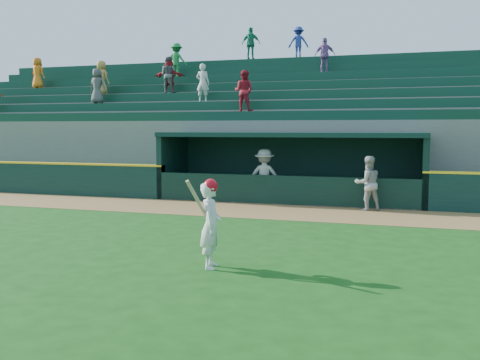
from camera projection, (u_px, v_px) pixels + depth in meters
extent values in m
plane|color=#134411|center=(219.00, 243.00, 12.11)|extent=(120.00, 120.00, 0.00)
cube|color=olive|center=(271.00, 211.00, 16.77)|extent=(40.00, 3.00, 0.01)
imported|color=#9F9F9A|center=(368.00, 183.00, 16.90)|extent=(1.04, 0.94, 1.73)
imported|color=#A6A6A1|center=(264.00, 176.00, 18.80)|extent=(1.31, 0.89, 1.88)
cube|color=slate|center=(290.00, 200.00, 19.42)|extent=(9.00, 2.60, 0.04)
cube|color=black|center=(174.00, 166.00, 20.68)|extent=(0.20, 2.60, 2.30)
cube|color=black|center=(425.00, 172.00, 17.95)|extent=(0.20, 2.60, 2.30)
cube|color=black|center=(297.00, 166.00, 20.55)|extent=(9.40, 0.20, 2.30)
cube|color=black|center=(291.00, 135.00, 19.20)|extent=(9.40, 2.80, 0.16)
cube|color=black|center=(283.00, 190.00, 18.22)|extent=(9.00, 0.16, 1.00)
cube|color=brown|center=(294.00, 191.00, 20.16)|extent=(8.40, 0.45, 0.10)
cube|color=slate|center=(300.00, 158.00, 21.02)|extent=(34.00, 0.85, 2.91)
cube|color=#0F3828|center=(300.00, 116.00, 20.75)|extent=(34.00, 0.60, 0.36)
cube|color=slate|center=(304.00, 151.00, 21.81)|extent=(34.00, 0.85, 3.36)
cube|color=#0F3828|center=(304.00, 105.00, 21.51)|extent=(34.00, 0.60, 0.36)
cube|color=slate|center=(308.00, 145.00, 22.59)|extent=(34.00, 0.85, 3.81)
cube|color=#0F3828|center=(308.00, 95.00, 22.28)|extent=(34.00, 0.60, 0.36)
cube|color=slate|center=(311.00, 139.00, 23.38)|extent=(34.00, 0.85, 4.26)
cube|color=#0F3828|center=(312.00, 86.00, 23.04)|extent=(34.00, 0.60, 0.36)
cube|color=slate|center=(315.00, 134.00, 24.16)|extent=(34.00, 0.85, 4.71)
cube|color=#0F3828|center=(315.00, 77.00, 23.80)|extent=(34.00, 0.60, 0.36)
cube|color=slate|center=(318.00, 129.00, 24.95)|extent=(34.00, 0.85, 5.16)
cube|color=#0F3828|center=(318.00, 69.00, 24.57)|extent=(34.00, 0.60, 0.36)
cube|color=slate|center=(321.00, 124.00, 25.73)|extent=(34.00, 0.85, 5.61)
cube|color=#0F3828|center=(321.00, 61.00, 25.33)|extent=(34.00, 0.60, 0.36)
cube|color=slate|center=(322.00, 124.00, 26.28)|extent=(34.50, 0.30, 5.61)
imported|color=orange|center=(38.00, 73.00, 27.13)|extent=(0.82, 0.59, 1.56)
imported|color=maroon|center=(169.00, 77.00, 24.08)|extent=(1.45, 0.66, 1.50)
imported|color=#535353|center=(168.00, 75.00, 24.09)|extent=(0.86, 0.70, 1.64)
imported|color=#1B7D37|center=(177.00, 60.00, 25.72)|extent=(1.09, 0.69, 1.61)
imported|color=#BF8F43|center=(101.00, 78.00, 25.11)|extent=(0.87, 0.66, 1.60)
imported|color=#925C9E|center=(325.00, 55.00, 23.61)|extent=(0.92, 0.45, 1.52)
imported|color=silver|center=(203.00, 83.00, 22.73)|extent=(0.61, 0.42, 1.61)
imported|color=#A71928|center=(244.00, 91.00, 21.35)|extent=(0.84, 0.67, 1.64)
imported|color=navy|center=(298.00, 42.00, 25.59)|extent=(1.04, 0.71, 1.48)
imported|color=#494949|center=(97.00, 86.00, 24.26)|extent=(0.79, 0.53, 1.59)
imported|color=#1A7959|center=(251.00, 44.00, 26.29)|extent=(0.95, 0.47, 1.58)
imported|color=silver|center=(211.00, 225.00, 9.94)|extent=(0.51, 0.66, 1.61)
sphere|color=red|center=(211.00, 186.00, 9.87)|extent=(0.27, 0.27, 0.27)
cylinder|color=tan|center=(197.00, 199.00, 9.74)|extent=(0.29, 0.46, 0.76)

